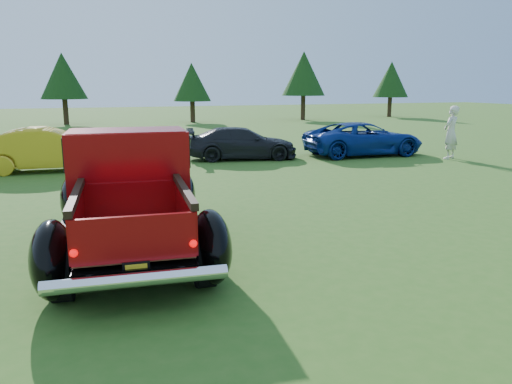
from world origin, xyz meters
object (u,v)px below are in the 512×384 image
(tree_east, at_px, (304,74))
(spectator, at_px, (451,132))
(show_car_blue, at_px, (364,139))
(tree_mid_right, at_px, (192,82))
(tree_far_east, at_px, (391,80))
(show_car_grey, at_px, (242,143))
(tree_mid_left, at_px, (63,76))
(pickup_truck, at_px, (130,191))
(show_car_yellow, at_px, (50,149))

(tree_east, bearing_deg, spectator, -101.32)
(show_car_blue, relative_size, spectator, 2.36)
(tree_mid_right, bearing_deg, tree_far_east, 1.59)
(tree_mid_right, height_order, show_car_grey, tree_mid_right)
(tree_mid_right, bearing_deg, tree_mid_left, 173.66)
(pickup_truck, bearing_deg, show_car_blue, 45.58)
(tree_mid_left, bearing_deg, show_car_yellow, -91.36)
(show_car_grey, bearing_deg, tree_mid_right, 3.46)
(tree_mid_left, relative_size, tree_east, 0.93)
(pickup_truck, height_order, show_car_blue, pickup_truck)
(tree_far_east, height_order, show_car_yellow, tree_far_east)
(tree_far_east, bearing_deg, pickup_truck, -131.53)
(tree_mid_right, relative_size, show_car_blue, 0.93)
(tree_mid_right, distance_m, tree_far_east, 18.01)
(tree_far_east, distance_m, pickup_truck, 39.20)
(tree_mid_left, relative_size, tree_far_east, 1.04)
(tree_east, bearing_deg, show_car_yellow, -133.51)
(tree_east, distance_m, show_car_yellow, 27.03)
(tree_mid_right, height_order, tree_far_east, tree_far_east)
(tree_far_east, xyz_separation_m, show_car_blue, (-15.88, -20.82, -2.59))
(tree_mid_right, height_order, pickup_truck, tree_mid_right)
(tree_mid_right, bearing_deg, pickup_truck, -105.43)
(tree_east, distance_m, show_car_grey, 22.67)
(tree_mid_right, height_order, tree_east, tree_east)
(show_car_yellow, relative_size, spectator, 2.14)
(show_car_grey, relative_size, show_car_blue, 0.87)
(tree_mid_left, bearing_deg, tree_mid_right, -6.34)
(show_car_blue, bearing_deg, spectator, -126.32)
(tree_east, bearing_deg, tree_far_east, 6.34)
(tree_far_east, relative_size, show_car_yellow, 1.12)
(show_car_yellow, bearing_deg, tree_mid_left, 2.64)
(tree_mid_left, distance_m, tree_mid_right, 9.06)
(tree_far_east, xyz_separation_m, show_car_grey, (-20.78, -20.13, -2.65))
(pickup_truck, bearing_deg, show_car_yellow, 105.47)
(show_car_grey, distance_m, spectator, 7.90)
(tree_east, bearing_deg, show_car_grey, -121.62)
(pickup_truck, xyz_separation_m, spectator, (12.58, 6.45, 0.05))
(pickup_truck, height_order, spectator, pickup_truck)
(tree_far_east, height_order, show_car_grey, tree_far_east)
(tree_east, xyz_separation_m, tree_far_east, (9.00, 1.00, -0.41))
(show_car_blue, xyz_separation_m, spectator, (2.51, -2.03, 0.34))
(pickup_truck, distance_m, show_car_grey, 10.53)
(spectator, bearing_deg, pickup_truck, 3.15)
(show_car_yellow, xyz_separation_m, show_car_blue, (11.62, -0.33, -0.05))
(tree_mid_right, height_order, spectator, tree_mid_right)
(tree_far_east, bearing_deg, show_car_grey, -135.91)
(show_car_grey, height_order, show_car_blue, show_car_blue)
(show_car_yellow, bearing_deg, tree_far_east, -49.31)
(tree_east, bearing_deg, tree_mid_left, 175.24)
(tree_mid_left, relative_size, show_car_yellow, 1.17)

